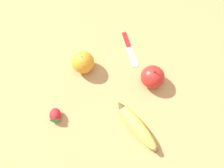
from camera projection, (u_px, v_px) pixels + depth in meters
ground_plane at (119, 111)px, 0.75m from camera, size 3.00×3.00×0.00m
banana at (136, 126)px, 0.71m from camera, size 0.05×0.20×0.04m
orange at (84, 62)px, 0.78m from camera, size 0.08×0.08×0.08m
strawberry at (55, 116)px, 0.72m from camera, size 0.06×0.06×0.04m
apple at (153, 77)px, 0.76m from camera, size 0.08×0.08×0.09m
paring_knife at (129, 48)px, 0.84m from camera, size 0.08×0.15×0.01m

